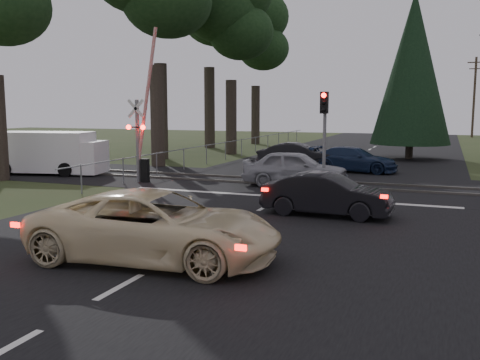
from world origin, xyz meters
The scene contains 20 objects.
ground centered at (0.00, 0.00, 0.00)m, with size 120.00×120.00×0.00m, color #2E3C1B.
road centered at (0.00, 10.00, 0.01)m, with size 14.00×100.00×0.01m, color black.
rail_corridor centered at (0.00, 12.00, 0.01)m, with size 120.00×8.00×0.01m, color black.
stop_line centered at (0.00, 8.20, 0.01)m, with size 13.00×0.35×0.00m, color silver.
rail_near centered at (0.00, 11.20, 0.05)m, with size 120.00×0.12×0.10m, color #59544C.
rail_far centered at (0.00, 12.80, 0.05)m, with size 120.00×0.12×0.10m, color #59544C.
crossing_signal centered at (-7.27, 9.79, 2.06)m, with size 1.62×0.38×6.96m.
traffic_signal_center centered at (1.00, 10.68, 2.81)m, with size 0.32×0.48×4.10m.
utility_pole_far centered at (8.50, 55.00, 4.73)m, with size 1.80×0.26×9.00m.
euc_tree_c centered at (-9.00, 25.00, 9.51)m, with size 6.00×6.00×13.20m.
euc_tree_d centered at (-13.00, 30.00, 11.91)m, with size 7.50×7.50×16.50m.
euc_tree_e centered at (-11.00, 36.00, 9.51)m, with size 6.00×6.00×13.20m.
conifer_tree centered at (3.50, 26.00, 5.99)m, with size 5.20×5.20×11.00m.
fence_left centered at (-7.80, 22.50, 0.00)m, with size 0.10×36.00×1.20m, color slate, non-canonical shape.
cream_coupe centered at (-0.26, -1.14, 0.79)m, with size 2.63×5.71×1.59m, color beige.
dark_hatchback centered at (2.31, 5.29, 0.68)m, with size 1.44×4.13×1.36m, color black.
silver_car centered at (-0.35, 11.16, 0.79)m, with size 1.86×4.61×1.57m, color #93949A.
blue_sedan centered at (1.21, 17.33, 0.67)m, with size 1.87×4.61×1.34m, color #162543.
dark_car_far centered at (-1.84, 17.25, 0.74)m, with size 1.56×4.47×1.47m, color black.
white_van centered at (-13.25, 10.73, 1.11)m, with size 5.91×3.14×2.19m.
Camera 1 is at (5.80, -11.51, 3.49)m, focal length 40.00 mm.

